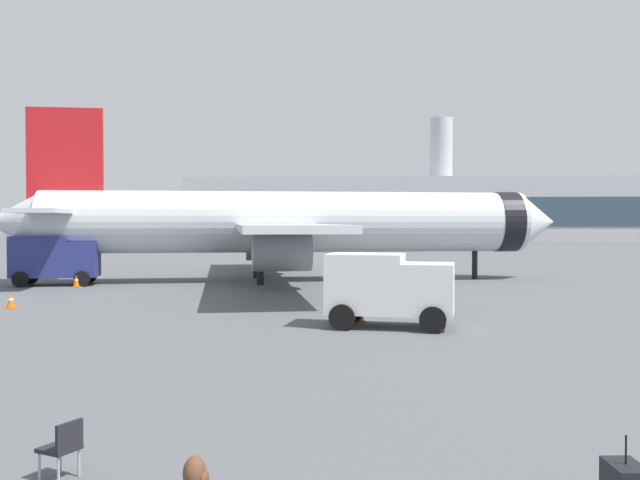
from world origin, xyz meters
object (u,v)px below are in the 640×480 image
object	(u,v)px
service_truck	(54,258)
gate_chair	(63,445)
airplane_at_gate	(287,223)
safety_cone_near	(432,295)
safety_cone_mid	(11,301)
traveller_backpack	(196,474)
airplane_taxiing	(151,229)
safety_cone_outer	(359,312)
safety_cone_far	(76,281)
cargo_van	(388,286)

from	to	relation	value
service_truck	gate_chair	xyz separation A→B (m)	(14.51, -29.66, -1.11)
airplane_at_gate	gate_chair	distance (m)	33.93
safety_cone_near	safety_cone_mid	distance (m)	18.62
traveller_backpack	safety_cone_mid	bearing A→B (deg)	124.70
service_truck	gate_chair	distance (m)	33.04
airplane_taxiing	service_truck	distance (m)	66.08
safety_cone_near	traveller_backpack	world-z (taller)	safety_cone_near
safety_cone_mid	safety_cone_outer	world-z (taller)	safety_cone_outer
airplane_at_gate	safety_cone_far	world-z (taller)	airplane_at_gate
airplane_at_gate	service_truck	distance (m)	13.90
service_truck	safety_cone_mid	size ratio (longest dim) A/B	7.86
traveller_backpack	safety_cone_outer	bearing A→B (deg)	84.18
safety_cone_mid	safety_cone_outer	bearing A→B (deg)	-9.57
safety_cone_outer	traveller_backpack	xyz separation A→B (m)	(-1.71, -16.77, -0.10)
airplane_at_gate	airplane_taxiing	world-z (taller)	airplane_at_gate
airplane_taxiing	service_truck	bearing A→B (deg)	-76.03
traveller_backpack	gate_chair	bearing A→B (deg)	173.49
airplane_taxiing	cargo_van	distance (m)	86.24
safety_cone_far	safety_cone_mid	bearing A→B (deg)	-81.64
safety_cone_far	gate_chair	xyz separation A→B (m)	(12.76, -28.67, 0.16)
safety_cone_outer	traveller_backpack	distance (m)	16.86
safety_cone_far	airplane_at_gate	bearing A→B (deg)	24.10
service_truck	safety_cone_near	size ratio (longest dim) A/B	8.08
cargo_van	gate_chair	bearing A→B (deg)	-107.65
safety_cone_near	gate_chair	world-z (taller)	gate_chair
service_truck	safety_cone_outer	size ratio (longest dim) A/B	7.64
cargo_van	safety_cone_mid	world-z (taller)	cargo_van
safety_cone_near	gate_chair	size ratio (longest dim) A/B	0.75
traveller_backpack	safety_cone_near	bearing A→B (deg)	78.20
service_truck	safety_cone_outer	xyz separation A→B (m)	(18.25, -13.12, -1.27)
service_truck	cargo_van	size ratio (longest dim) A/B	1.12
cargo_van	safety_cone_far	size ratio (longest dim) A/B	6.71
service_truck	cargo_van	bearing A→B (deg)	-37.03
safety_cone_far	safety_cone_outer	xyz separation A→B (m)	(16.49, -12.13, -0.00)
service_truck	traveller_backpack	size ratio (longest dim) A/B	10.80
airplane_taxiing	safety_cone_outer	xyz separation A→B (m)	(34.20, -77.24, -2.26)
safety_cone_mid	cargo_van	bearing A→B (deg)	-13.89
airplane_taxiing	gate_chair	world-z (taller)	airplane_taxiing
airplane_taxiing	safety_cone_far	xyz separation A→B (m)	(17.70, -65.11, -2.26)
airplane_at_gate	safety_cone_far	size ratio (longest dim) A/B	51.60
airplane_at_gate	safety_cone_far	distance (m)	12.88
airplane_at_gate	safety_cone_near	bearing A→B (deg)	-52.62
airplane_taxiing	gate_chair	size ratio (longest dim) A/B	27.63
airplane_taxiing	service_truck	xyz separation A→B (m)	(15.95, -64.12, -0.99)
safety_cone_near	safety_cone_mid	world-z (taller)	safety_cone_mid
safety_cone_near	service_truck	bearing A→B (deg)	162.56
safety_cone_near	safety_cone_mid	xyz separation A→B (m)	(-18.21, -3.86, 0.01)
traveller_backpack	service_truck	bearing A→B (deg)	118.96
safety_cone_outer	gate_chair	world-z (taller)	gate_chair
safety_cone_near	airplane_at_gate	bearing A→B (deg)	127.38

